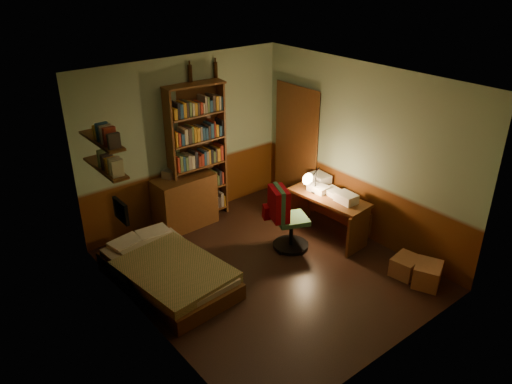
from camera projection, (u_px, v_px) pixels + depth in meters
floor at (267, 271)px, 6.85m from camera, size 3.50×4.00×0.02m
ceiling at (270, 81)px, 5.70m from camera, size 3.50×4.00×0.02m
wall_back at (185, 141)px, 7.68m from camera, size 3.50×0.02×2.60m
wall_left at (141, 229)px, 5.28m from camera, size 0.02×4.00×2.60m
wall_right at (361, 152)px, 7.26m from camera, size 0.02×4.00×2.60m
wall_front at (401, 253)px, 4.87m from camera, size 3.50×0.02×2.60m
doorway at (297, 147)px, 8.28m from camera, size 0.06×0.90×2.00m
door_trim at (296, 148)px, 8.26m from camera, size 0.02×0.98×2.08m
bed at (167, 264)px, 6.49m from camera, size 1.15×1.97×0.56m
dresser at (185, 202)px, 7.78m from camera, size 0.96×0.50×0.84m
mini_stereo at (170, 173)px, 7.57m from camera, size 0.28×0.26×0.12m
bookshelf at (197, 154)px, 7.72m from camera, size 0.97×0.39×2.21m
bottle_left at (190, 73)px, 7.27m from camera, size 0.08×0.08×0.25m
bottle_right at (216, 70)px, 7.52m from camera, size 0.07×0.07×0.23m
desk at (328, 216)px, 7.55m from camera, size 0.63×1.28×0.66m
paper_stack at (320, 178)px, 7.83m from camera, size 0.26×0.34×0.13m
desk_lamp at (316, 174)px, 7.39m from camera, size 0.21×0.21×0.60m
office_chair at (292, 216)px, 7.14m from camera, size 0.67×0.63×1.06m
red_jacket at (294, 176)px, 6.53m from camera, size 0.24×0.41×0.47m
wall_shelf_lower at (105, 168)px, 5.99m from camera, size 0.20×0.90×0.03m
wall_shelf_upper at (102, 141)px, 5.84m from camera, size 0.20×0.90×0.03m
framed_picture at (121, 211)px, 5.75m from camera, size 0.04×0.32×0.26m
cardboard_box_a at (427, 274)px, 6.50m from camera, size 0.50×0.46×0.30m
cardboard_box_b at (406, 266)px, 6.71m from camera, size 0.41×0.36×0.26m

